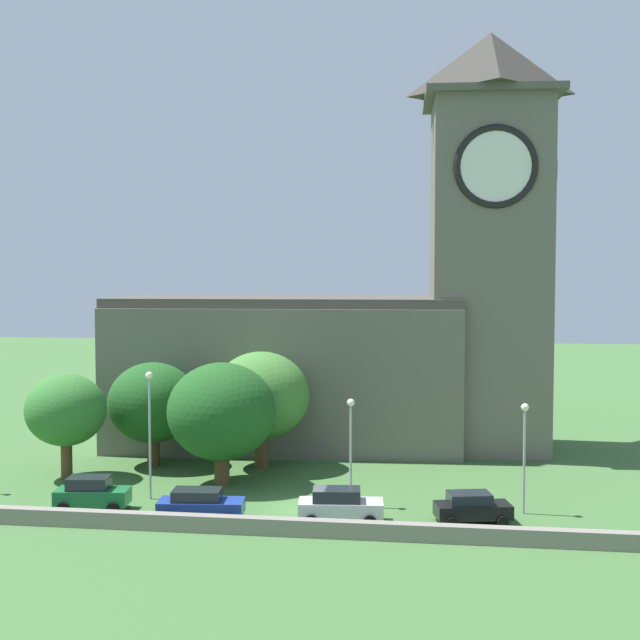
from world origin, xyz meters
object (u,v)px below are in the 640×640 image
object	(u,v)px
car_green	(92,493)
tree_by_tower	(222,412)
church	(370,317)
streetlamp_east_mid	(524,439)
tree_churchyard	(153,403)
tree_riverside_west	(66,410)
car_blue	(200,504)
car_white	(340,505)
streetlamp_west_mid	(150,415)
streetlamp_central	(351,433)
car_black	(472,507)
tree_riverside_east	(261,396)

from	to	relation	value
car_green	tree_by_tower	bearing A→B (deg)	48.08
church	streetlamp_east_mid	distance (m)	20.73
tree_churchyard	tree_riverside_west	world-z (taller)	tree_churchyard
car_blue	tree_by_tower	distance (m)	8.34
car_green	tree_riverside_west	distance (m)	8.98
tree_riverside_west	tree_by_tower	distance (m)	10.48
car_green	streetlamp_east_mid	bearing A→B (deg)	6.46
car_white	streetlamp_west_mid	world-z (taller)	streetlamp_west_mid
car_blue	tree_riverside_west	distance (m)	14.01
church	streetlamp_west_mid	xyz separation A→B (m)	(-11.60, -17.10, -4.98)
tree_by_tower	streetlamp_east_mid	bearing A→B (deg)	-11.80
church	car_blue	world-z (taller)	church
streetlamp_central	tree_riverside_west	bearing A→B (deg)	168.19
car_blue	car_black	bearing A→B (deg)	5.21
streetlamp_west_mid	streetlamp_central	world-z (taller)	streetlamp_west_mid
streetlamp_central	tree_riverside_east	xyz separation A→B (m)	(-7.15, 8.95, 0.73)
car_blue	tree_riverside_east	distance (m)	13.32
car_black	tree_by_tower	size ratio (longest dim) A/B	0.55
tree_riverside_west	tree_by_tower	xyz separation A→B (m)	(10.47, -0.31, 0.19)
car_blue	streetlamp_east_mid	distance (m)	18.30
car_green	tree_by_tower	size ratio (longest dim) A/B	0.55
car_blue	streetlamp_west_mid	size ratio (longest dim) A/B	0.63
streetlamp_central	streetlamp_west_mid	bearing A→B (deg)	-179.54
tree_churchyard	tree_riverside_west	xyz separation A→B (m)	(-4.33, -4.50, 0.10)
streetlamp_east_mid	tree_riverside_west	size ratio (longest dim) A/B	0.90
streetlamp_west_mid	tree_by_tower	size ratio (longest dim) A/B	0.98
streetlamp_west_mid	tree_riverside_east	xyz separation A→B (m)	(4.81, 9.05, -0.05)
car_black	tree_riverside_west	size ratio (longest dim) A/B	0.63
car_green	car_white	size ratio (longest dim) A/B	0.91
car_blue	tree_churchyard	distance (m)	14.39
car_white	streetlamp_central	distance (m)	4.65
streetlamp_east_mid	tree_riverside_west	bearing A→B (deg)	171.83
car_white	tree_riverside_west	distance (m)	20.45
car_white	streetlamp_west_mid	xyz separation A→B (m)	(-11.71, 3.17, 4.09)
car_black	streetlamp_east_mid	world-z (taller)	streetlamp_east_mid
church	tree_by_tower	world-z (taller)	church
church	streetlamp_west_mid	distance (m)	21.26
streetlamp_east_mid	tree_riverside_east	size ratio (longest dim) A/B	0.78
car_black	streetlamp_central	size ratio (longest dim) A/B	0.69
car_blue	tree_by_tower	bearing A→B (deg)	95.20
car_blue	streetlamp_east_mid	bearing A→B (deg)	11.34
church	streetlamp_central	xyz separation A→B (m)	(0.36, -17.01, -5.77)
tree_by_tower	car_white	bearing A→B (deg)	-39.84
streetlamp_central	streetlamp_east_mid	bearing A→B (deg)	-0.89
church	streetlamp_central	world-z (taller)	church
car_green	car_white	distance (m)	14.22
car_white	streetlamp_east_mid	bearing A→B (deg)	17.34
car_green	car_white	bearing A→B (deg)	-1.52
streetlamp_west_mid	tree_riverside_east	distance (m)	10.24
car_green	tree_riverside_east	bearing A→B (deg)	58.34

